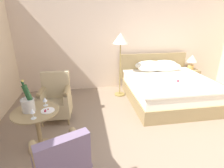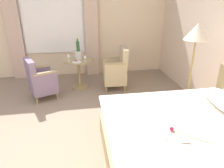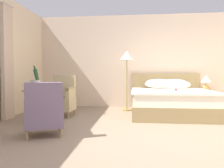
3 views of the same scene
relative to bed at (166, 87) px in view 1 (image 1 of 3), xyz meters
name	(u,v)px [view 1 (image 1 of 3)]	position (x,y,z in m)	size (l,w,h in m)	color
ground_plane	(175,160)	(-0.74, -1.98, -0.35)	(7.66, 7.66, 0.00)	gray
wall_headboard_side	(128,40)	(-0.74, 1.14, 1.05)	(6.28, 0.12, 2.80)	beige
bed	(166,87)	(0.00, 0.00, 0.00)	(1.98, 2.08, 1.03)	#967E52
nightstand	(189,78)	(1.09, 0.74, -0.07)	(0.43, 0.46, 0.56)	#967E52
bedside_lamp	(192,60)	(1.09, 0.74, 0.49)	(0.29, 0.29, 0.43)	tan
floor_lamp_brass	(120,43)	(-1.11, 0.48, 1.07)	(0.39, 0.39, 1.65)	olive
side_table_round	(38,125)	(-2.79, -1.39, 0.09)	(0.69, 0.69, 0.69)	#967E52
champagne_bucket	(28,103)	(-2.88, -1.38, 0.49)	(0.20, 0.20, 0.50)	beige
wine_glass_near_bucket	(32,111)	(-2.76, -1.61, 0.45)	(0.08, 0.08, 0.16)	white
wine_glass_near_edge	(45,100)	(-2.67, -1.23, 0.44)	(0.08, 0.08, 0.14)	white
snack_plate	(48,111)	(-2.61, -1.42, 0.35)	(0.20, 0.20, 0.04)	white
armchair_by_window	(56,100)	(-2.64, -0.51, 0.09)	(0.61, 0.57, 0.99)	#967E52
armchair_facing_bed	(62,164)	(-2.35, -2.21, 0.06)	(0.74, 0.71, 0.88)	#967E52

